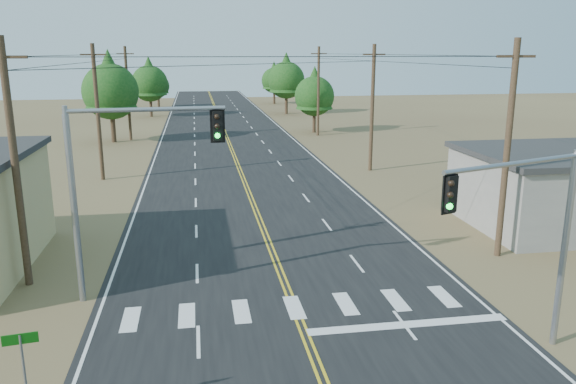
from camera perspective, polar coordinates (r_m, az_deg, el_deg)
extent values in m
cube|color=black|center=(42.37, -4.52, 1.21)|extent=(15.00, 200.00, 0.02)
cylinder|color=#4C3826|center=(24.63, -25.96, 2.36)|extent=(0.30, 0.30, 10.00)
cube|color=#4C3826|center=(24.24, -27.04, 12.12)|extent=(1.80, 0.12, 0.12)
cylinder|color=#4C3826|center=(43.97, -18.76, 7.58)|extent=(0.30, 0.30, 10.00)
cube|color=#4C3826|center=(43.76, -19.20, 13.05)|extent=(1.80, 0.12, 0.12)
cylinder|color=#4C3826|center=(63.72, -15.95, 9.57)|extent=(0.30, 0.30, 10.00)
cube|color=#4C3826|center=(63.57, -16.21, 13.34)|extent=(1.80, 0.12, 0.12)
cylinder|color=#4C3826|center=(27.38, 21.36, 3.86)|extent=(0.30, 0.30, 10.00)
cube|color=#4C3826|center=(27.02, 22.17, 12.64)|extent=(1.80, 0.12, 0.12)
cylinder|color=#4C3826|center=(45.57, 8.55, 8.37)|extent=(0.30, 0.30, 10.00)
cube|color=#4C3826|center=(45.36, 8.74, 13.65)|extent=(1.80, 0.12, 0.12)
cylinder|color=#4C3826|center=(64.83, 3.10, 10.14)|extent=(0.30, 0.30, 10.00)
cube|color=#4C3826|center=(64.69, 3.15, 13.86)|extent=(1.80, 0.12, 0.12)
cylinder|color=gray|center=(22.42, -20.86, -1.83)|extent=(0.25, 0.25, 7.22)
cylinder|color=gray|center=(21.77, -21.69, 7.35)|extent=(0.19, 0.19, 0.62)
cylinder|color=gray|center=(21.56, -14.08, 8.13)|extent=(5.74, 0.60, 0.16)
cube|color=black|center=(21.77, -7.18, 6.72)|extent=(0.38, 0.34, 1.13)
sphere|color=black|center=(21.54, -7.23, 7.61)|extent=(0.21, 0.21, 0.21)
sphere|color=black|center=(21.58, -7.20, 6.65)|extent=(0.21, 0.21, 0.21)
sphere|color=#0CE533|center=(21.63, -7.17, 5.71)|extent=(0.21, 0.21, 0.21)
cylinder|color=gray|center=(19.99, 26.20, -5.74)|extent=(0.21, 0.21, 6.24)
cylinder|color=gray|center=(19.24, 27.20, 3.06)|extent=(0.16, 0.16, 0.53)
cylinder|color=gray|center=(17.10, 22.07, 2.70)|extent=(5.12, 1.89, 0.14)
cube|color=black|center=(15.46, 16.11, -0.13)|extent=(0.38, 0.35, 0.98)
sphere|color=black|center=(15.23, 16.25, 0.86)|extent=(0.18, 0.18, 0.18)
sphere|color=black|center=(15.30, 16.17, -0.28)|extent=(0.18, 0.18, 0.18)
sphere|color=#0CE533|center=(15.38, 16.09, -1.40)|extent=(0.18, 0.18, 0.18)
cube|color=#0A4C0B|center=(15.44, -25.57, -13.32)|extent=(0.82, 0.15, 0.28)
cylinder|color=#3F2D1E|center=(62.93, -17.35, 6.44)|extent=(0.51, 0.51, 3.50)
cone|color=#134313|center=(62.53, -17.68, 10.86)|extent=(5.45, 5.45, 6.23)
sphere|color=#134313|center=(62.60, -17.59, 9.70)|extent=(5.84, 5.84, 5.84)
cylinder|color=#3F2D1E|center=(86.84, -13.75, 8.50)|extent=(0.41, 0.41, 3.18)
cone|color=#134313|center=(86.55, -13.93, 11.41)|extent=(4.95, 4.95, 5.66)
sphere|color=#134313|center=(86.61, -13.88, 10.65)|extent=(5.31, 5.31, 5.31)
cylinder|color=#3F2D1E|center=(101.77, -13.02, 9.08)|extent=(0.40, 0.40, 2.40)
cone|color=#134313|center=(101.56, -13.13, 10.95)|extent=(3.73, 3.73, 4.27)
sphere|color=#134313|center=(101.60, -13.10, 10.46)|extent=(4.00, 4.00, 4.00)
cylinder|color=#3F2D1E|center=(67.67, 2.67, 7.26)|extent=(0.39, 0.39, 2.82)
cone|color=#134313|center=(67.33, 2.71, 10.56)|extent=(4.38, 4.38, 5.00)
sphere|color=#134313|center=(67.39, 2.70, 9.70)|extent=(4.69, 4.69, 4.69)
cylinder|color=#3F2D1E|center=(88.15, -0.17, 9.04)|extent=(0.45, 0.45, 3.39)
cone|color=#134313|center=(87.87, -0.17, 12.09)|extent=(5.27, 5.27, 6.02)
sphere|color=#134313|center=(87.92, -0.17, 11.30)|extent=(5.64, 5.64, 5.64)
cylinder|color=#3F2D1E|center=(105.83, -1.41, 9.71)|extent=(0.41, 0.41, 2.79)
cone|color=#134313|center=(105.61, -1.42, 11.80)|extent=(4.34, 4.34, 4.96)
sphere|color=#134313|center=(105.65, -1.42, 11.26)|extent=(4.65, 4.65, 4.65)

